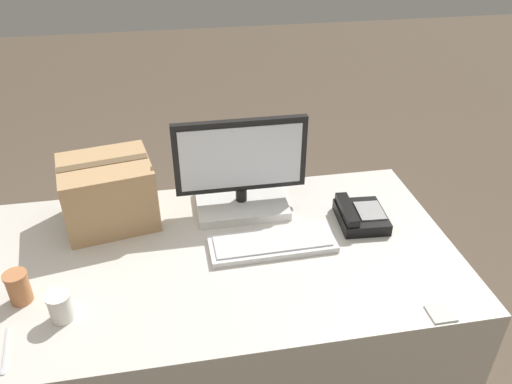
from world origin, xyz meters
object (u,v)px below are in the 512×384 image
(desk_phone, at_px, (360,216))
(paper_cup_right, at_px, (60,307))
(spoon, at_px, (4,357))
(sticky_note_pad, at_px, (441,313))
(monitor, at_px, (241,175))
(cardboard_box, at_px, (108,192))
(paper_cup_left, at_px, (19,287))
(keyboard, at_px, (272,244))

(desk_phone, height_order, paper_cup_right, paper_cup_right)
(spoon, distance_m, sticky_note_pad, 1.26)
(monitor, bearing_deg, cardboard_box, 179.72)
(paper_cup_right, distance_m, sticky_note_pad, 1.13)
(cardboard_box, bearing_deg, desk_phone, -11.06)
(sticky_note_pad, bearing_deg, monitor, 126.90)
(desk_phone, xyz_separation_m, paper_cup_left, (-1.17, -0.21, 0.03))
(monitor, bearing_deg, paper_cup_right, -141.29)
(keyboard, distance_m, paper_cup_right, 0.72)
(cardboard_box, bearing_deg, monitor, -0.28)
(monitor, distance_m, spoon, 0.98)
(desk_phone, bearing_deg, sticky_note_pad, -77.10)
(paper_cup_right, bearing_deg, sticky_note_pad, -9.23)
(cardboard_box, bearing_deg, spoon, -112.39)
(paper_cup_left, relative_size, sticky_note_pad, 1.41)
(desk_phone, height_order, paper_cup_left, paper_cup_left)
(monitor, height_order, paper_cup_right, monitor)
(paper_cup_left, xyz_separation_m, spoon, (-0.00, -0.22, -0.05))
(desk_phone, relative_size, paper_cup_left, 2.01)
(keyboard, distance_m, sticky_note_pad, 0.59)
(monitor, distance_m, paper_cup_right, 0.79)
(paper_cup_left, bearing_deg, paper_cup_right, -36.40)
(sticky_note_pad, bearing_deg, cardboard_box, 146.04)
(monitor, relative_size, sticky_note_pad, 6.64)
(spoon, xyz_separation_m, cardboard_box, (0.25, 0.62, 0.12))
(monitor, distance_m, paper_cup_left, 0.85)
(paper_cup_right, relative_size, spoon, 0.54)
(desk_phone, distance_m, paper_cup_left, 1.19)
(paper_cup_left, height_order, cardboard_box, cardboard_box)
(keyboard, height_order, paper_cup_left, paper_cup_left)
(monitor, height_order, paper_cup_left, monitor)
(monitor, relative_size, cardboard_box, 1.37)
(desk_phone, bearing_deg, monitor, 161.10)
(desk_phone, xyz_separation_m, paper_cup_right, (-1.04, -0.31, 0.02))
(keyboard, xyz_separation_m, cardboard_box, (-0.57, 0.27, 0.11))
(paper_cup_left, height_order, sticky_note_pad, paper_cup_left)
(desk_phone, relative_size, paper_cup_right, 2.32)
(keyboard, distance_m, spoon, 0.89)
(monitor, height_order, desk_phone, monitor)
(paper_cup_left, height_order, spoon, paper_cup_left)
(desk_phone, relative_size, spoon, 1.25)
(paper_cup_right, xyz_separation_m, spoon, (-0.14, -0.12, -0.04))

